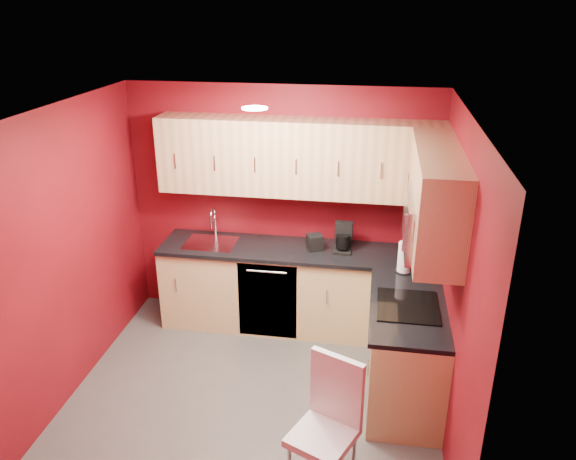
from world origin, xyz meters
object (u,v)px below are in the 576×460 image
(napkin_holder, at_px, (315,242))
(dining_chair, at_px, (323,430))
(sink, at_px, (211,239))
(paper_towel, at_px, (405,257))
(coffee_maker, at_px, (343,238))
(microwave, at_px, (431,223))

(napkin_holder, xyz_separation_m, dining_chair, (0.31, -2.10, -0.48))
(sink, distance_m, napkin_holder, 1.09)
(sink, xyz_separation_m, napkin_holder, (1.09, 0.00, 0.04))
(napkin_holder, bearing_deg, paper_towel, -22.57)
(coffee_maker, bearing_deg, microwave, -52.18)
(microwave, bearing_deg, paper_towel, 101.67)
(microwave, relative_size, paper_towel, 2.59)
(paper_towel, bearing_deg, napkin_holder, 157.43)
(sink, relative_size, napkin_holder, 3.35)
(sink, bearing_deg, paper_towel, -10.42)
(dining_chair, bearing_deg, coffee_maker, 114.93)
(coffee_maker, height_order, paper_towel, paper_towel)
(paper_towel, bearing_deg, coffee_maker, 148.66)
(sink, height_order, dining_chair, sink)
(sink, height_order, paper_towel, sink)
(coffee_maker, height_order, dining_chair, coffee_maker)
(napkin_holder, distance_m, paper_towel, 0.95)
(napkin_holder, bearing_deg, microwave, -44.98)
(microwave, height_order, dining_chair, microwave)
(sink, bearing_deg, napkin_holder, 0.14)
(sink, relative_size, coffee_maker, 1.79)
(paper_towel, height_order, dining_chair, paper_towel)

